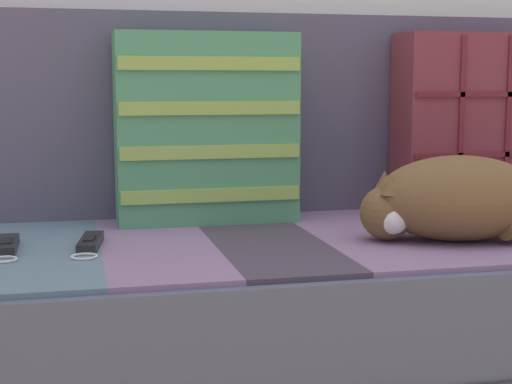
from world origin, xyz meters
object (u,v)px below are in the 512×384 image
(couch, at_px, (308,325))
(game_remote_far, at_px, (7,246))
(sleeping_cat, at_px, (450,200))
(throw_pillow_striped, at_px, (206,128))
(game_remote_near, at_px, (90,243))
(throw_pillow_quilted, at_px, (471,123))

(couch, xyz_separation_m, game_remote_far, (-0.60, -0.05, 0.21))
(sleeping_cat, bearing_deg, couch, 148.94)
(sleeping_cat, bearing_deg, game_remote_far, 173.12)
(throw_pillow_striped, bearing_deg, game_remote_far, -151.51)
(couch, height_order, game_remote_near, game_remote_near)
(couch, distance_m, throw_pillow_striped, 0.49)
(sleeping_cat, relative_size, game_remote_far, 2.07)
(throw_pillow_quilted, height_order, game_remote_far, throw_pillow_quilted)
(game_remote_near, height_order, game_remote_far, same)
(throw_pillow_quilted, distance_m, game_remote_near, 0.97)
(throw_pillow_striped, bearing_deg, sleeping_cat, -37.35)
(throw_pillow_striped, distance_m, game_remote_near, 0.41)
(game_remote_far, bearing_deg, throw_pillow_quilted, 12.02)
(throw_pillow_quilted, height_order, sleeping_cat, throw_pillow_quilted)
(couch, xyz_separation_m, throw_pillow_quilted, (0.46, 0.18, 0.42))
(couch, height_order, sleeping_cat, sleeping_cat)
(couch, bearing_deg, game_remote_far, -175.67)
(throw_pillow_striped, relative_size, game_remote_far, 2.17)
(sleeping_cat, height_order, game_remote_far, sleeping_cat)
(game_remote_far, bearing_deg, game_remote_near, -3.46)
(throw_pillow_striped, height_order, sleeping_cat, throw_pillow_striped)
(sleeping_cat, distance_m, game_remote_far, 0.86)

